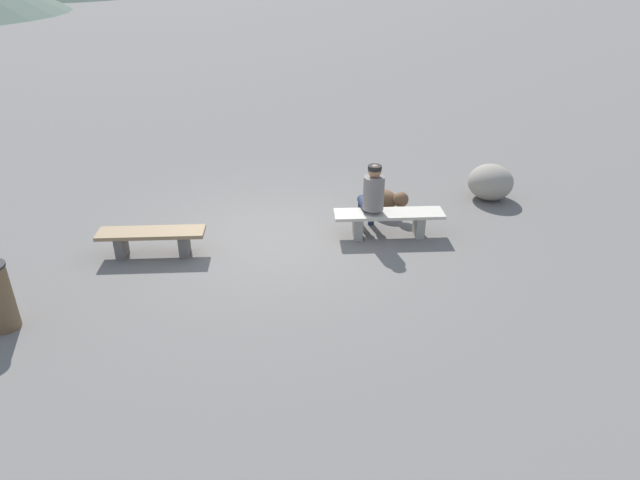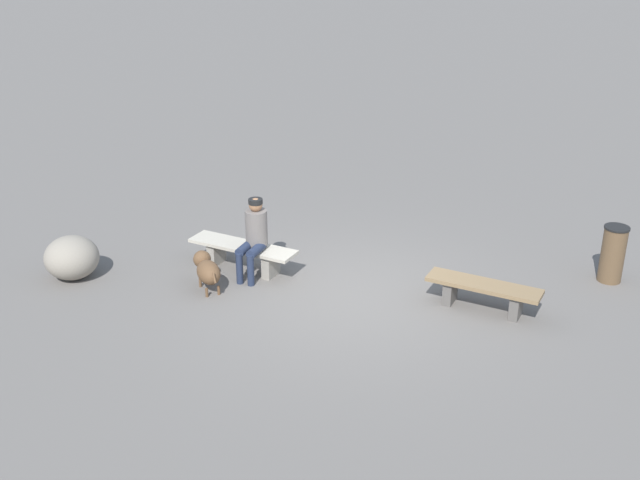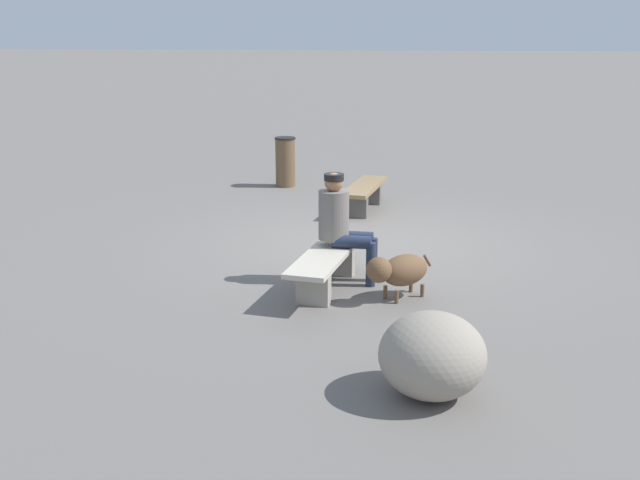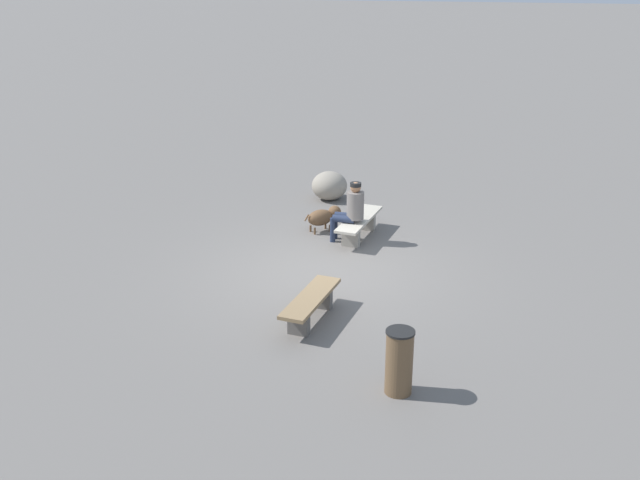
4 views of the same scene
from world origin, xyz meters
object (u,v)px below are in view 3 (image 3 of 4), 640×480
bench_left (364,192)px  seated_person (341,220)px  dog (399,270)px  trash_bin (285,162)px  boulder (432,355)px  bench_right (327,263)px

bench_left → seated_person: size_ratio=1.33×
dog → trash_bin: trash_bin is taller
trash_bin → boulder: trash_bin is taller
bench_right → dog: 0.84m
dog → boulder: bearing=56.5°
bench_right → seated_person: bearing=163.2°
bench_right → trash_bin: size_ratio=2.04×
bench_left → bench_right: 3.87m
bench_right → trash_bin: trash_bin is taller
bench_left → trash_bin: trash_bin is taller
bench_left → dog: bearing=18.2°
seated_person → bench_right: bearing=-22.9°
seated_person → trash_bin: bearing=-160.5°
bench_right → bench_left: bearing=-173.1°
boulder → bench_left: bearing=-168.7°
bench_left → bench_right: bearing=6.9°
dog → bench_left: bearing=-122.7°
bench_right → dog: size_ratio=2.60×
bench_left → seated_person: bearing=8.9°
seated_person → dog: (0.48, 0.70, -0.41)m
bench_right → trash_bin: (-5.58, -1.70, 0.15)m
boulder → trash_bin: bearing=-159.8°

